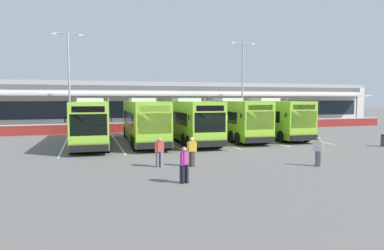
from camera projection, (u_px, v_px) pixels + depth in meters
The scene contains 21 objects.
ground_plane at pixel (212, 150), 24.98m from camera, with size 200.00×200.00×0.00m, color #605E5B.
terminal_building at pixel (148, 103), 50.36m from camera, with size 70.00×13.00×6.00m.
red_barrier_wall at pixel (167, 127), 38.74m from camera, with size 60.00×0.40×1.10m.
coach_bus_leftmost at pixel (91, 123), 27.59m from camera, with size 3.24×12.23×3.78m.
coach_bus_left_centre at pixel (144, 122), 28.88m from camera, with size 3.24×12.23×3.78m.
coach_bus_centre at pixel (189, 121), 29.77m from camera, with size 3.24×12.23×3.78m.
coach_bus_right_centre at pixel (231, 119), 32.01m from camera, with size 3.24×12.23×3.78m.
coach_bus_rightmost at pixel (268, 118), 33.42m from camera, with size 3.24×12.23×3.78m.
bay_stripe_far_west at pixel (64, 145), 27.58m from camera, with size 0.14×13.00×0.01m, color silver.
bay_stripe_west at pixel (117, 143), 28.82m from camera, with size 0.14×13.00×0.01m, color silver.
bay_stripe_mid_west at pixel (166, 141), 30.07m from camera, with size 0.14×13.00×0.01m, color silver.
bay_stripe_centre at pixel (210, 139), 31.31m from camera, with size 0.14×13.00×0.01m, color silver.
bay_stripe_mid_east at pixel (251, 138), 32.55m from camera, with size 0.14×13.00×0.01m, color silver.
bay_stripe_east at pixel (290, 136), 33.79m from camera, with size 0.14×13.00×0.01m, color silver.
pedestrian_in_dark_coat at pixel (318, 150), 18.81m from camera, with size 0.46×0.43×1.62m.
pedestrian_child at pixel (184, 164), 14.99m from camera, with size 0.45×0.44×1.62m.
pedestrian_near_bin at pixel (192, 151), 18.70m from camera, with size 0.54×0.35×1.62m.
pedestrian_approaching_bus at pixel (159, 151), 18.54m from camera, with size 0.53×0.31×1.62m.
lamp_post_west at pixel (69, 75), 37.71m from camera, with size 3.24×0.28×11.00m.
lamp_post_centre at pixel (242, 79), 43.93m from camera, with size 3.24×0.28×11.00m.
litter_bin at pixel (384, 140), 26.58m from camera, with size 0.54×0.54×0.93m.
Camera 1 is at (-8.74, -23.21, 3.74)m, focal length 31.88 mm.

